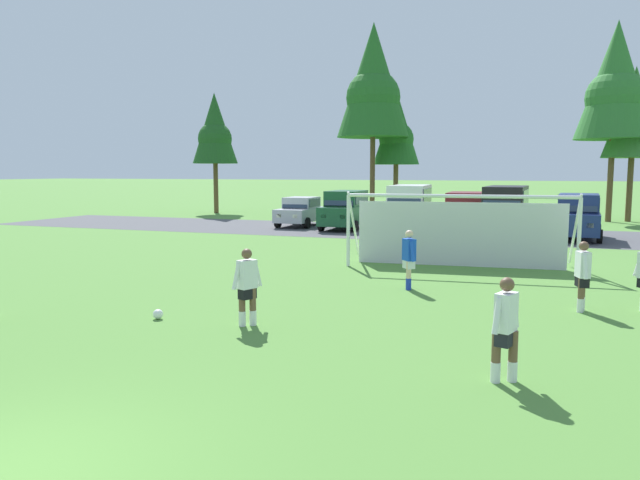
% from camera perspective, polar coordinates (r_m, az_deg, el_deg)
% --- Properties ---
extents(ground_plane, '(400.00, 400.00, 0.00)m').
position_cam_1_polar(ground_plane, '(20.23, 4.47, -2.63)').
color(ground_plane, '#518438').
extents(parking_lot_strip, '(52.00, 8.40, 0.01)m').
position_cam_1_polar(parking_lot_strip, '(32.11, 10.27, 0.72)').
color(parking_lot_strip, '#4C4C51').
rests_on(parking_lot_strip, ground).
extents(soccer_ball, '(0.22, 0.22, 0.22)m').
position_cam_1_polar(soccer_ball, '(13.64, -15.29, -6.88)').
color(soccer_ball, white).
rests_on(soccer_ball, ground).
extents(soccer_goal, '(7.55, 2.53, 2.57)m').
position_cam_1_polar(soccer_goal, '(20.61, 13.19, 1.01)').
color(soccer_goal, white).
rests_on(soccer_goal, ground).
extents(player_striker_near, '(0.48, 0.67, 1.64)m').
position_cam_1_polar(player_striker_near, '(16.51, 8.53, -1.88)').
color(player_striker_near, beige).
rests_on(player_striker_near, ground).
extents(player_midfield_center, '(0.40, 0.69, 1.64)m').
position_cam_1_polar(player_midfield_center, '(9.62, 17.37, -8.23)').
color(player_midfield_center, brown).
rests_on(player_midfield_center, ground).
extents(player_defender_far, '(0.34, 0.75, 1.64)m').
position_cam_1_polar(player_defender_far, '(15.03, 23.87, -3.21)').
color(player_defender_far, brown).
rests_on(player_defender_far, ground).
extents(player_trailing_back, '(0.45, 0.67, 1.64)m').
position_cam_1_polar(player_trailing_back, '(12.56, -7.00, -4.52)').
color(player_trailing_back, brown).
rests_on(player_trailing_back, ground).
extents(parked_car_slot_far_left, '(2.04, 4.20, 1.72)m').
position_cam_1_polar(parked_car_slot_far_left, '(35.27, -1.85, 2.76)').
color(parked_car_slot_far_left, '#B2B2BC').
rests_on(parked_car_slot_far_left, ground).
extents(parked_car_slot_left, '(2.19, 4.63, 2.16)m').
position_cam_1_polar(parked_car_slot_left, '(33.42, 2.49, 2.95)').
color(parked_car_slot_left, '#194C2D').
rests_on(parked_car_slot_left, ground).
extents(parked_car_slot_center_left, '(2.38, 4.89, 2.52)m').
position_cam_1_polar(parked_car_slot_center_left, '(31.67, 8.59, 3.10)').
color(parked_car_slot_center_left, silver).
rests_on(parked_car_slot_center_left, ground).
extents(parked_car_slot_center, '(2.18, 4.62, 2.16)m').
position_cam_1_polar(parked_car_slot_center, '(31.79, 13.77, 2.58)').
color(parked_car_slot_center, maroon).
rests_on(parked_car_slot_center, ground).
extents(parked_car_slot_center_right, '(2.39, 4.90, 2.52)m').
position_cam_1_polar(parked_car_slot_center_right, '(30.47, 17.39, 2.74)').
color(parked_car_slot_center_right, black).
rests_on(parked_car_slot_center_right, ground).
extents(parked_car_slot_right, '(2.38, 4.72, 2.16)m').
position_cam_1_polar(parked_car_slot_right, '(30.99, 23.52, 2.13)').
color(parked_car_slot_right, navy).
rests_on(parked_car_slot_right, ground).
extents(tree_left_edge, '(3.47, 3.47, 9.25)m').
position_cam_1_polar(tree_left_edge, '(47.31, -10.07, 10.28)').
color(tree_left_edge, brown).
rests_on(tree_left_edge, ground).
extents(tree_mid_left, '(5.08, 5.08, 13.55)m').
position_cam_1_polar(tree_mid_left, '(43.19, 5.14, 14.68)').
color(tree_mid_left, brown).
rests_on(tree_mid_left, ground).
extents(tree_center_back, '(3.38, 3.38, 9.00)m').
position_cam_1_polar(tree_center_back, '(44.50, 7.35, 10.34)').
color(tree_center_back, brown).
rests_on(tree_center_back, ground).
extents(tree_mid_right, '(3.70, 3.70, 9.86)m').
position_cam_1_polar(tree_mid_right, '(43.43, 27.91, 10.52)').
color(tree_mid_right, brown).
rests_on(tree_mid_right, ground).
extents(tree_right_edge, '(4.75, 4.75, 12.66)m').
position_cam_1_polar(tree_right_edge, '(42.94, 26.50, 13.25)').
color(tree_right_edge, brown).
rests_on(tree_right_edge, ground).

